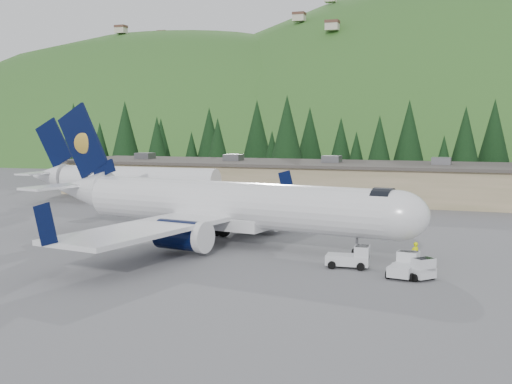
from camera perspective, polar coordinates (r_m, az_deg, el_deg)
The scene contains 9 objects.
ground at distance 56.07m, azimuth -2.07°, elevation -4.66°, with size 600.00×600.00×0.00m, color #57575C.
airliner at distance 56.14m, azimuth -3.05°, elevation -1.19°, with size 37.86×35.70×12.58m.
second_airliner at distance 86.39m, azimuth -12.09°, elevation 1.14°, with size 27.50×11.00×10.05m.
baggage_tug_a at distance 47.23m, azimuth 8.51°, elevation -5.80°, with size 3.20×2.07×1.65m.
baggage_tug_b at distance 44.79m, azimuth 14.09°, elevation -6.62°, with size 3.08×2.98×1.52m.
baggage_tug_c at distance 45.31m, azimuth 13.12°, elevation -6.41°, with size 2.23×3.22×1.61m.
terminal_building at distance 93.07m, azimuth 3.72°, elevation 1.15°, with size 71.00×17.00×6.10m.
ramp_worker at distance 48.55m, azimuth 13.95°, elevation -5.39°, with size 0.66×0.43×1.81m, color #EBFC00.
tree_line at distance 115.11m, azimuth 6.09°, elevation 4.55°, with size 111.55×19.40×14.39m.
Camera 1 is at (20.42, -51.21, 10.22)m, focal length 45.00 mm.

